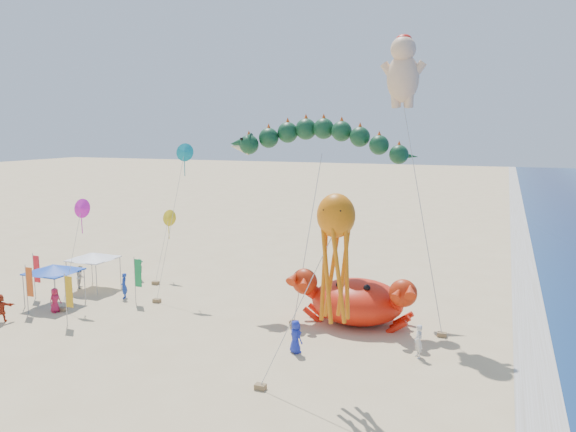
% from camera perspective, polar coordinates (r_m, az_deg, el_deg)
% --- Properties ---
extents(ground, '(320.00, 320.00, 0.00)m').
position_cam_1_polar(ground, '(32.98, 2.03, -11.94)').
color(ground, '#D1B784').
rests_on(ground, ground).
extents(foam_strip, '(320.00, 320.00, 0.00)m').
position_cam_1_polar(foam_strip, '(31.45, 23.80, -13.75)').
color(foam_strip, silver).
rests_on(foam_strip, ground).
extents(crab_inflatable, '(7.61, 4.92, 3.33)m').
position_cam_1_polar(crab_inflatable, '(34.51, 7.01, -8.46)').
color(crab_inflatable, red).
rests_on(crab_inflatable, ground).
extents(dragon_kite, '(12.16, 6.95, 11.98)m').
position_cam_1_polar(dragon_kite, '(36.99, 3.21, 7.21)').
color(dragon_kite, '#0F371E').
rests_on(dragon_kite, ground).
extents(cherub_kite, '(4.54, 4.70, 17.34)m').
position_cam_1_polar(cherub_kite, '(35.91, 11.63, 14.34)').
color(cherub_kite, '#F7C596').
rests_on(cherub_kite, ground).
extents(octopus_kite, '(4.27, 1.82, 8.99)m').
position_cam_1_polar(octopus_kite, '(24.24, 4.82, -3.25)').
color(octopus_kite, orange).
rests_on(octopus_kite, ground).
extents(canopy_blue, '(3.22, 3.22, 2.71)m').
position_cam_1_polar(canopy_blue, '(40.83, -22.71, -4.96)').
color(canopy_blue, gray).
rests_on(canopy_blue, ground).
extents(canopy_white, '(3.19, 3.19, 2.71)m').
position_cam_1_polar(canopy_white, '(43.77, -19.19, -3.87)').
color(canopy_white, gray).
rests_on(canopy_white, ground).
extents(feather_flags, '(7.77, 5.22, 3.20)m').
position_cam_1_polar(feather_flags, '(39.31, -21.43, -6.05)').
color(feather_flags, gray).
rests_on(feather_flags, ground).
extents(beachgoers, '(26.16, 12.63, 1.78)m').
position_cam_1_polar(beachgoers, '(38.50, -16.55, -7.88)').
color(beachgoers, '#B2371C').
rests_on(beachgoers, ground).
extents(small_kites, '(6.27, 11.36, 10.74)m').
position_cam_1_polar(small_kites, '(41.44, -14.30, 1.21)').
color(small_kites, '#0E899C').
rests_on(small_kites, ground).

